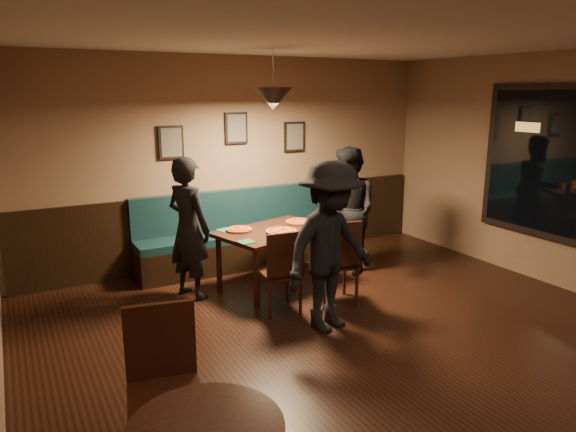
# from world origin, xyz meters

# --- Properties ---
(floor) EXTENTS (7.00, 7.00, 0.00)m
(floor) POSITION_xyz_m (0.00, 0.00, 0.00)
(floor) COLOR black
(floor) RESTS_ON ground
(ceiling) EXTENTS (7.00, 7.00, 0.00)m
(ceiling) POSITION_xyz_m (0.00, 0.00, 2.80)
(ceiling) COLOR silver
(ceiling) RESTS_ON ground
(wall_back) EXTENTS (6.00, 0.00, 6.00)m
(wall_back) POSITION_xyz_m (0.00, 3.50, 1.40)
(wall_back) COLOR #8C704F
(wall_back) RESTS_ON ground
(wainscot) EXTENTS (5.88, 0.06, 1.00)m
(wainscot) POSITION_xyz_m (0.00, 3.47, 0.50)
(wainscot) COLOR black
(wainscot) RESTS_ON ground
(booth_bench) EXTENTS (3.00, 0.60, 1.00)m
(booth_bench) POSITION_xyz_m (0.00, 3.20, 0.50)
(booth_bench) COLOR #0F232D
(booth_bench) RESTS_ON ground
(picture_left) EXTENTS (0.32, 0.04, 0.42)m
(picture_left) POSITION_xyz_m (-0.90, 3.47, 1.70)
(picture_left) COLOR black
(picture_left) RESTS_ON wall_back
(picture_center) EXTENTS (0.32, 0.04, 0.42)m
(picture_center) POSITION_xyz_m (0.00, 3.47, 1.85)
(picture_center) COLOR black
(picture_center) RESTS_ON wall_back
(picture_right) EXTENTS (0.32, 0.04, 0.42)m
(picture_right) POSITION_xyz_m (0.90, 3.47, 1.70)
(picture_right) COLOR black
(picture_right) RESTS_ON wall_back
(pendant_lamp) EXTENTS (0.44, 0.44, 0.25)m
(pendant_lamp) POSITION_xyz_m (-0.03, 2.32, 2.25)
(pendant_lamp) COLOR black
(pendant_lamp) RESTS_ON ceiling
(dining_table) EXTENTS (1.49, 1.16, 0.71)m
(dining_table) POSITION_xyz_m (-0.03, 2.32, 0.35)
(dining_table) COLOR black
(dining_table) RESTS_ON floor
(chair_near_left) EXTENTS (0.45, 0.45, 0.93)m
(chair_near_left) POSITION_xyz_m (-0.34, 1.61, 0.46)
(chair_near_left) COLOR black
(chair_near_left) RESTS_ON floor
(chair_near_right) EXTENTS (0.52, 0.52, 0.98)m
(chair_near_right) POSITION_xyz_m (0.33, 1.51, 0.49)
(chair_near_right) COLOR black
(chair_near_right) RESTS_ON floor
(diner_left) EXTENTS (0.60, 0.70, 1.64)m
(diner_left) POSITION_xyz_m (-1.04, 2.47, 0.82)
(diner_left) COLOR black
(diner_left) RESTS_ON floor
(diner_right) EXTENTS (0.63, 0.81, 1.65)m
(diner_right) POSITION_xyz_m (1.06, 2.31, 0.82)
(diner_right) COLOR black
(diner_right) RESTS_ON floor
(diner_front) EXTENTS (1.21, 0.87, 1.70)m
(diner_front) POSITION_xyz_m (-0.09, 1.00, 0.85)
(diner_front) COLOR black
(diner_front) RESTS_ON floor
(pizza_a) EXTENTS (0.34, 0.34, 0.04)m
(pizza_a) POSITION_xyz_m (-0.42, 2.48, 0.72)
(pizza_a) COLOR orange
(pizza_a) RESTS_ON dining_table
(pizza_b) EXTENTS (0.42, 0.42, 0.04)m
(pizza_b) POSITION_xyz_m (-0.02, 2.15, 0.73)
(pizza_b) COLOR orange
(pizza_b) RESTS_ON dining_table
(pizza_c) EXTENTS (0.34, 0.34, 0.04)m
(pizza_c) POSITION_xyz_m (0.40, 2.47, 0.73)
(pizza_c) COLOR #BF5F24
(pizza_c) RESTS_ON dining_table
(soda_glass) EXTENTS (0.09, 0.09, 0.16)m
(soda_glass) POSITION_xyz_m (0.59, 2.07, 0.79)
(soda_glass) COLOR black
(soda_glass) RESTS_ON dining_table
(tabasco_bottle) EXTENTS (0.04, 0.04, 0.12)m
(tabasco_bottle) POSITION_xyz_m (0.51, 2.24, 0.77)
(tabasco_bottle) COLOR #951004
(tabasco_bottle) RESTS_ON dining_table
(napkin_a) EXTENTS (0.19, 0.19, 0.01)m
(napkin_a) POSITION_xyz_m (-0.56, 2.59, 0.71)
(napkin_a) COLOR #217C39
(napkin_a) RESTS_ON dining_table
(napkin_b) EXTENTS (0.19, 0.19, 0.01)m
(napkin_b) POSITION_xyz_m (-0.54, 2.00, 0.71)
(napkin_b) COLOR #1B6732
(napkin_b) RESTS_ON dining_table
(cutlery_set) EXTENTS (0.16, 0.09, 0.00)m
(cutlery_set) POSITION_xyz_m (-0.07, 1.92, 0.71)
(cutlery_set) COLOR silver
(cutlery_set) RESTS_ON dining_table
(cafe_chair_far) EXTENTS (0.53, 0.53, 1.02)m
(cafe_chair_far) POSITION_xyz_m (-2.08, -0.18, 0.51)
(cafe_chair_far) COLOR #311B0D
(cafe_chair_far) RESTS_ON floor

